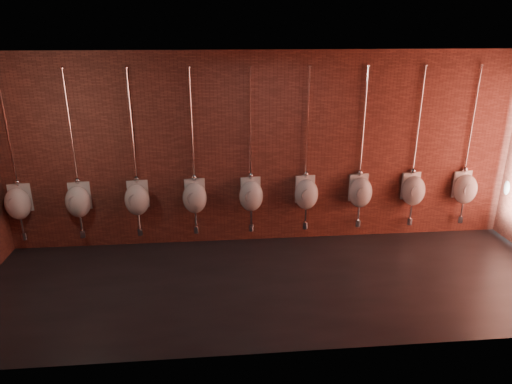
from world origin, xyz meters
The scene contains 11 objects.
ground centered at (0.00, 0.00, 0.00)m, with size 8.50×8.50×0.00m, color black.
room_shell centered at (0.00, 0.00, 2.01)m, with size 8.54×3.04×3.22m.
urinal_0 centered at (-3.99, 1.36, 0.88)m, with size 0.46×0.41×2.72m.
urinal_1 centered at (-3.06, 1.36, 0.88)m, with size 0.46×0.41×2.72m.
urinal_2 centered at (-2.12, 1.36, 0.88)m, with size 0.46×0.41×2.72m.
urinal_3 centered at (-1.19, 1.36, 0.88)m, with size 0.46×0.41×2.72m.
urinal_4 centered at (-0.25, 1.36, 0.88)m, with size 0.46×0.41×2.72m.
urinal_5 centered at (0.68, 1.36, 0.88)m, with size 0.46×0.41×2.72m.
urinal_6 centered at (1.62, 1.36, 0.88)m, with size 0.46×0.41×2.72m.
urinal_7 centered at (2.55, 1.36, 0.88)m, with size 0.46×0.41×2.72m.
urinal_8 centered at (3.49, 1.36, 0.88)m, with size 0.46×0.41×2.72m.
Camera 1 is at (-0.83, -5.76, 3.52)m, focal length 32.00 mm.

